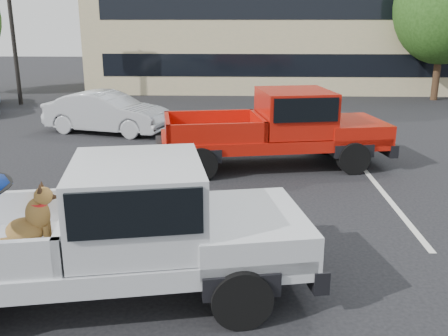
{
  "coord_description": "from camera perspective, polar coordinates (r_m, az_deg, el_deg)",
  "views": [
    {
      "loc": [
        -0.11,
        -7.92,
        3.59
      ],
      "look_at": [
        -0.38,
        -0.16,
        1.3
      ],
      "focal_mm": 40.0,
      "sensor_mm": 36.0,
      "label": 1
    }
  ],
  "objects": [
    {
      "name": "ground",
      "position": [
        8.7,
        2.59,
        -7.96
      ],
      "size": [
        90.0,
        90.0,
        0.0
      ],
      "primitive_type": "plane",
      "color": "black",
      "rests_on": "ground"
    },
    {
      "name": "stripe_left",
      "position": [
        10.94,
        -13.44,
        -3.18
      ],
      "size": [
        0.12,
        5.0,
        0.01
      ],
      "primitive_type": "cube",
      "color": "silver",
      "rests_on": "ground"
    },
    {
      "name": "stripe_right",
      "position": [
        11.0,
        18.35,
        -3.47
      ],
      "size": [
        0.12,
        5.0,
        0.01
      ],
      "primitive_type": "cube",
      "color": "silver",
      "rests_on": "ground"
    },
    {
      "name": "motel_building",
      "position": [
        28.99,
        6.42,
        15.6
      ],
      "size": [
        20.4,
        8.4,
        6.3
      ],
      "color": "#CAB487",
      "rests_on": "ground"
    },
    {
      "name": "tree_right",
      "position": [
        25.6,
        23.9,
        16.5
      ],
      "size": [
        4.46,
        4.46,
        6.78
      ],
      "color": "#332114",
      "rests_on": "ground"
    },
    {
      "name": "tree_back",
      "position": [
        32.51,
        13.48,
        17.48
      ],
      "size": [
        4.68,
        4.68,
        7.11
      ],
      "color": "#332114",
      "rests_on": "ground"
    },
    {
      "name": "silver_pickup",
      "position": [
        6.68,
        -11.8,
        -6.29
      ],
      "size": [
        5.96,
        2.99,
        2.06
      ],
      "rotation": [
        0.0,
        0.0,
        0.19
      ],
      "color": "black",
      "rests_on": "ground"
    },
    {
      "name": "red_pickup",
      "position": [
        12.8,
        7.26,
        4.91
      ],
      "size": [
        6.14,
        3.01,
        1.94
      ],
      "rotation": [
        0.0,
        0.0,
        0.17
      ],
      "color": "black",
      "rests_on": "ground"
    },
    {
      "name": "silver_sedan",
      "position": [
        17.08,
        -13.26,
        6.2
      ],
      "size": [
        4.37,
        2.48,
        1.36
      ],
      "primitive_type": "imported",
      "rotation": [
        0.0,
        0.0,
        1.3
      ],
      "color": "#ADB1B5",
      "rests_on": "ground"
    }
  ]
}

